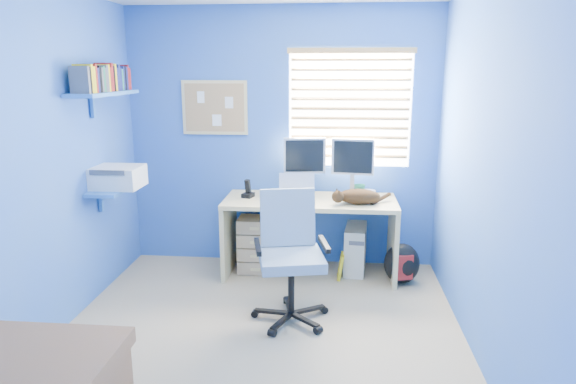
# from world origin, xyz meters

# --- Properties ---
(floor) EXTENTS (3.00, 3.20, 0.00)m
(floor) POSITION_xyz_m (0.00, 0.00, 0.00)
(floor) COLOR tan
(floor) RESTS_ON ground
(wall_back) EXTENTS (3.00, 0.01, 2.50)m
(wall_back) POSITION_xyz_m (0.00, 1.60, 1.25)
(wall_back) COLOR blue
(wall_back) RESTS_ON ground
(wall_front) EXTENTS (3.00, 0.01, 2.50)m
(wall_front) POSITION_xyz_m (0.00, -1.60, 1.25)
(wall_front) COLOR blue
(wall_front) RESTS_ON ground
(wall_left) EXTENTS (0.01, 3.20, 2.50)m
(wall_left) POSITION_xyz_m (-1.50, 0.00, 1.25)
(wall_left) COLOR blue
(wall_left) RESTS_ON ground
(wall_right) EXTENTS (0.01, 3.20, 2.50)m
(wall_right) POSITION_xyz_m (1.50, 0.00, 1.25)
(wall_right) COLOR blue
(wall_right) RESTS_ON ground
(desk) EXTENTS (1.59, 0.65, 0.74)m
(desk) POSITION_xyz_m (0.30, 1.26, 0.37)
(desk) COLOR #D5BF7E
(desk) RESTS_ON floor
(laptop) EXTENTS (0.35, 0.29, 0.22)m
(laptop) POSITION_xyz_m (0.18, 1.20, 0.85)
(laptop) COLOR silver
(laptop) RESTS_ON desk
(monitor_left) EXTENTS (0.41, 0.17, 0.54)m
(monitor_left) POSITION_xyz_m (0.23, 1.49, 1.01)
(monitor_left) COLOR silver
(monitor_left) RESTS_ON desk
(monitor_right) EXTENTS (0.41, 0.17, 0.54)m
(monitor_right) POSITION_xyz_m (0.69, 1.47, 1.01)
(monitor_right) COLOR silver
(monitor_right) RESTS_ON desk
(phone) EXTENTS (0.12, 0.13, 0.17)m
(phone) POSITION_xyz_m (-0.29, 1.27, 0.82)
(phone) COLOR black
(phone) RESTS_ON desk
(mug) EXTENTS (0.10, 0.09, 0.10)m
(mug) POSITION_xyz_m (0.76, 1.46, 0.79)
(mug) COLOR #1B744D
(mug) RESTS_ON desk
(cd_spindle) EXTENTS (0.13, 0.13, 0.07)m
(cd_spindle) POSITION_xyz_m (0.84, 1.37, 0.78)
(cd_spindle) COLOR silver
(cd_spindle) RESTS_ON desk
(cat) EXTENTS (0.42, 0.31, 0.14)m
(cat) POSITION_xyz_m (0.74, 1.13, 0.81)
(cat) COLOR black
(cat) RESTS_ON desk
(tower_pc) EXTENTS (0.23, 0.46, 0.45)m
(tower_pc) POSITION_xyz_m (0.74, 1.38, 0.23)
(tower_pc) COLOR beige
(tower_pc) RESTS_ON floor
(drawer_boxes) EXTENTS (0.35, 0.28, 0.54)m
(drawer_boxes) POSITION_xyz_m (-0.21, 1.29, 0.27)
(drawer_boxes) COLOR tan
(drawer_boxes) RESTS_ON floor
(yellow_book) EXTENTS (0.03, 0.17, 0.24)m
(yellow_book) POSITION_xyz_m (0.60, 1.18, 0.12)
(yellow_book) COLOR yellow
(yellow_book) RESTS_ON floor
(backpack) EXTENTS (0.37, 0.32, 0.38)m
(backpack) POSITION_xyz_m (1.15, 1.12, 0.19)
(backpack) COLOR black
(backpack) RESTS_ON floor
(office_chair) EXTENTS (0.69, 0.69, 1.00)m
(office_chair) POSITION_xyz_m (0.20, 0.36, 0.37)
(office_chair) COLOR black
(office_chair) RESTS_ON floor
(window_blinds) EXTENTS (1.15, 0.05, 1.10)m
(window_blinds) POSITION_xyz_m (0.65, 1.57, 1.55)
(window_blinds) COLOR white
(window_blinds) RESTS_ON ground
(corkboard) EXTENTS (0.64, 0.02, 0.52)m
(corkboard) POSITION_xyz_m (-0.65, 1.58, 1.55)
(corkboard) COLOR #D5BF7E
(corkboard) RESTS_ON ground
(wall_shelves) EXTENTS (0.42, 0.90, 1.05)m
(wall_shelves) POSITION_xyz_m (-1.35, 0.75, 1.43)
(wall_shelves) COLOR #306EBD
(wall_shelves) RESTS_ON ground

